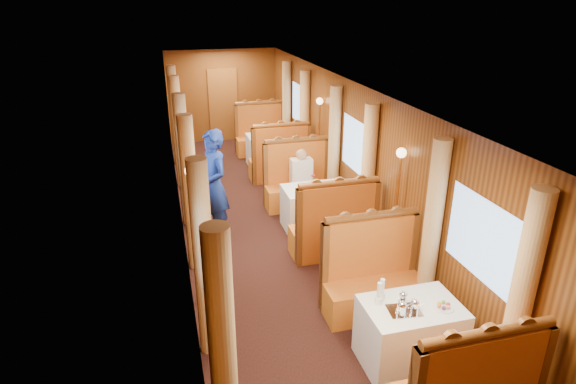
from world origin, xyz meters
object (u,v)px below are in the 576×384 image
object	(u,v)px
banquette_near_aft	(372,281)
rose_vase_far	(269,128)
teapot_back	(403,299)
table_near	(409,334)
steward	(214,185)
banquette_mid_aft	(298,185)
banquette_far_aft	(261,137)
fruit_plate	(443,306)
rose_vase_mid	(313,178)
table_far	(270,150)
banquette_far_fwd	(280,161)
passenger	(302,174)
teapot_left	(402,310)
table_mid	(314,208)
banquette_mid_fwd	(333,231)
teapot_right	(415,307)
tea_tray	(404,311)

from	to	relation	value
banquette_near_aft	rose_vase_far	bearing A→B (deg)	90.14
teapot_back	table_near	bearing A→B (deg)	-53.98
banquette_near_aft	steward	world-z (taller)	steward
banquette_mid_aft	banquette_far_aft	size ratio (longest dim) A/B	1.00
fruit_plate	rose_vase_mid	distance (m)	3.66
table_far	banquette_far_fwd	xyz separation A→B (m)	(0.00, -1.01, 0.05)
rose_vase_far	passenger	distance (m)	2.72
teapot_left	teapot_back	world-z (taller)	teapot_left
banquette_far_aft	passenger	distance (m)	3.75
teapot_back	steward	xyz separation A→B (m)	(-1.61, 3.56, 0.13)
table_near	rose_vase_mid	size ratio (longest dim) A/B	2.92
banquette_near_aft	rose_vase_mid	xyz separation A→B (m)	(-0.02, 2.51, 0.50)
banquette_far_aft	rose_vase_far	xyz separation A→B (m)	(-0.01, -1.03, 0.50)
rose_vase_far	table_far	bearing A→B (deg)	47.68
table_mid	banquette_mid_fwd	world-z (taller)	banquette_mid_fwd
banquette_far_fwd	teapot_left	bearing A→B (deg)	-91.90
banquette_far_fwd	teapot_back	distance (m)	5.94
banquette_mid_fwd	passenger	xyz separation A→B (m)	(-0.00, 1.79, 0.32)
table_mid	banquette_near_aft	bearing A→B (deg)	-90.00
fruit_plate	steward	xyz separation A→B (m)	(-1.99, 3.74, 0.17)
steward	teapot_right	bearing A→B (deg)	4.45
fruit_plate	banquette_far_fwd	bearing A→B (deg)	92.77
banquette_near_aft	teapot_back	world-z (taller)	banquette_near_aft
table_near	teapot_right	world-z (taller)	teapot_right
teapot_back	steward	bearing A→B (deg)	92.37
table_far	rose_vase_mid	size ratio (longest dim) A/B	2.92
banquette_far_aft	banquette_mid_aft	bearing A→B (deg)	-90.00
table_mid	steward	xyz separation A→B (m)	(-1.70, 0.12, 0.56)
table_mid	rose_vase_far	distance (m)	3.53
table_near	banquette_far_fwd	bearing A→B (deg)	90.00
table_far	banquette_far_aft	world-z (taller)	banquette_far_aft
banquette_near_aft	banquette_mid_fwd	world-z (taller)	same
teapot_back	rose_vase_far	size ratio (longest dim) A/B	0.40
banquette_mid_aft	steward	size ratio (longest dim) A/B	0.72
teapot_left	fruit_plate	world-z (taller)	teapot_left
banquette_near_aft	passenger	xyz separation A→B (m)	(-0.00, 3.26, 0.32)
banquette_far_fwd	rose_vase_mid	distance (m)	2.51
banquette_near_aft	teapot_right	distance (m)	1.18
banquette_far_fwd	teapot_back	world-z (taller)	banquette_far_fwd
teapot_right	banquette_near_aft	bearing A→B (deg)	103.05
teapot_left	teapot_right	xyz separation A→B (m)	(0.16, 0.02, -0.01)
banquette_far_aft	rose_vase_far	bearing A→B (deg)	-90.81
fruit_plate	rose_vase_far	world-z (taller)	rose_vase_far
table_near	tea_tray	size ratio (longest dim) A/B	3.09
table_far	rose_vase_mid	bearing A→B (deg)	-90.26
teapot_left	passenger	world-z (taller)	passenger
rose_vase_mid	passenger	xyz separation A→B (m)	(0.02, 0.75, -0.19)
table_near	banquette_mid_aft	xyz separation A→B (m)	(0.00, 4.51, 0.05)
banquette_far_aft	fruit_plate	world-z (taller)	banquette_far_aft
steward	banquette_far_fwd	bearing A→B (deg)	124.75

